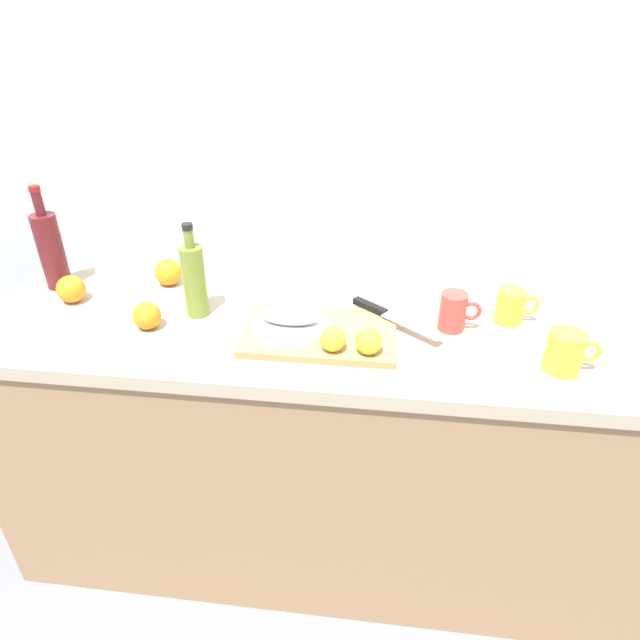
{
  "coord_description": "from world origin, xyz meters",
  "views": [
    {
      "loc": [
        0.12,
        -1.27,
        1.67
      ],
      "look_at": [
        -0.03,
        -0.06,
        0.95
      ],
      "focal_mm": 30.49,
      "sensor_mm": 36.0,
      "label": 1
    }
  ],
  "objects_px": {
    "chef_knife": "(385,313)",
    "wine_bottle": "(51,249)",
    "coffee_mug_1": "(511,306)",
    "coffee_mug_2": "(566,352)",
    "lemon_0": "(369,341)",
    "olive_oil_bottle": "(194,279)",
    "orange_0": "(71,289)",
    "cutting_board": "(320,333)",
    "coffee_mug_0": "(454,312)",
    "white_plate": "(291,325)",
    "fish_fillet": "(290,317)"
  },
  "relations": [
    {
      "from": "chef_knife",
      "to": "olive_oil_bottle",
      "type": "xyz_separation_m",
      "value": [
        -0.53,
        -0.02,
        0.08
      ]
    },
    {
      "from": "olive_oil_bottle",
      "to": "coffee_mug_2",
      "type": "distance_m",
      "value": 0.97
    },
    {
      "from": "coffee_mug_1",
      "to": "olive_oil_bottle",
      "type": "bearing_deg",
      "value": -175.55
    },
    {
      "from": "cutting_board",
      "to": "olive_oil_bottle",
      "type": "distance_m",
      "value": 0.38
    },
    {
      "from": "cutting_board",
      "to": "chef_knife",
      "type": "distance_m",
      "value": 0.19
    },
    {
      "from": "fish_fillet",
      "to": "olive_oil_bottle",
      "type": "distance_m",
      "value": 0.29
    },
    {
      "from": "coffee_mug_2",
      "to": "coffee_mug_1",
      "type": "bearing_deg",
      "value": 111.26
    },
    {
      "from": "coffee_mug_0",
      "to": "coffee_mug_1",
      "type": "bearing_deg",
      "value": 20.88
    },
    {
      "from": "olive_oil_bottle",
      "to": "white_plate",
      "type": "bearing_deg",
      "value": -14.95
    },
    {
      "from": "fish_fillet",
      "to": "coffee_mug_1",
      "type": "distance_m",
      "value": 0.61
    },
    {
      "from": "chef_knife",
      "to": "coffee_mug_0",
      "type": "xyz_separation_m",
      "value": [
        0.18,
        -0.01,
        0.02
      ]
    },
    {
      "from": "orange_0",
      "to": "white_plate",
      "type": "bearing_deg",
      "value": -8.6
    },
    {
      "from": "lemon_0",
      "to": "coffee_mug_1",
      "type": "distance_m",
      "value": 0.45
    },
    {
      "from": "coffee_mug_1",
      "to": "coffee_mug_0",
      "type": "bearing_deg",
      "value": -159.12
    },
    {
      "from": "orange_0",
      "to": "lemon_0",
      "type": "bearing_deg",
      "value": -12.46
    },
    {
      "from": "white_plate",
      "to": "chef_knife",
      "type": "relative_size",
      "value": 0.83
    },
    {
      "from": "cutting_board",
      "to": "wine_bottle",
      "type": "distance_m",
      "value": 0.87
    },
    {
      "from": "olive_oil_bottle",
      "to": "coffee_mug_0",
      "type": "relative_size",
      "value": 2.43
    },
    {
      "from": "cutting_board",
      "to": "chef_knife",
      "type": "xyz_separation_m",
      "value": [
        0.17,
        0.09,
        0.02
      ]
    },
    {
      "from": "fish_fillet",
      "to": "wine_bottle",
      "type": "height_order",
      "value": "wine_bottle"
    },
    {
      "from": "lemon_0",
      "to": "orange_0",
      "type": "xyz_separation_m",
      "value": [
        -0.88,
        0.19,
        -0.01
      ]
    },
    {
      "from": "coffee_mug_2",
      "to": "cutting_board",
      "type": "bearing_deg",
      "value": 172.6
    },
    {
      "from": "white_plate",
      "to": "coffee_mug_2",
      "type": "bearing_deg",
      "value": -6.65
    },
    {
      "from": "chef_knife",
      "to": "olive_oil_bottle",
      "type": "bearing_deg",
      "value": -140.47
    },
    {
      "from": "wine_bottle",
      "to": "cutting_board",
      "type": "bearing_deg",
      "value": -12.92
    },
    {
      "from": "lemon_0",
      "to": "orange_0",
      "type": "bearing_deg",
      "value": 167.54
    },
    {
      "from": "fish_fillet",
      "to": "coffee_mug_1",
      "type": "height_order",
      "value": "coffee_mug_1"
    },
    {
      "from": "orange_0",
      "to": "cutting_board",
      "type": "bearing_deg",
      "value": -7.81
    },
    {
      "from": "coffee_mug_1",
      "to": "coffee_mug_2",
      "type": "relative_size",
      "value": 0.92
    },
    {
      "from": "cutting_board",
      "to": "lemon_0",
      "type": "xyz_separation_m",
      "value": [
        0.13,
        -0.09,
        0.04
      ]
    },
    {
      "from": "coffee_mug_0",
      "to": "orange_0",
      "type": "height_order",
      "value": "coffee_mug_0"
    },
    {
      "from": "coffee_mug_1",
      "to": "orange_0",
      "type": "height_order",
      "value": "coffee_mug_1"
    },
    {
      "from": "olive_oil_bottle",
      "to": "coffee_mug_1",
      "type": "relative_size",
      "value": 2.3
    },
    {
      "from": "lemon_0",
      "to": "orange_0",
      "type": "height_order",
      "value": "lemon_0"
    },
    {
      "from": "lemon_0",
      "to": "olive_oil_bottle",
      "type": "distance_m",
      "value": 0.52
    },
    {
      "from": "chef_knife",
      "to": "wine_bottle",
      "type": "bearing_deg",
      "value": -148.03
    },
    {
      "from": "cutting_board",
      "to": "coffee_mug_2",
      "type": "relative_size",
      "value": 3.12
    },
    {
      "from": "lemon_0",
      "to": "coffee_mug_0",
      "type": "bearing_deg",
      "value": 38.41
    },
    {
      "from": "wine_bottle",
      "to": "lemon_0",
      "type": "bearing_deg",
      "value": -16.32
    },
    {
      "from": "white_plate",
      "to": "lemon_0",
      "type": "xyz_separation_m",
      "value": [
        0.21,
        -0.09,
        0.03
      ]
    },
    {
      "from": "white_plate",
      "to": "orange_0",
      "type": "height_order",
      "value": "orange_0"
    },
    {
      "from": "coffee_mug_2",
      "to": "orange_0",
      "type": "bearing_deg",
      "value": 172.37
    },
    {
      "from": "coffee_mug_1",
      "to": "wine_bottle",
      "type": "bearing_deg",
      "value": 177.91
    },
    {
      "from": "olive_oil_bottle",
      "to": "fish_fillet",
      "type": "bearing_deg",
      "value": -14.95
    },
    {
      "from": "fish_fillet",
      "to": "wine_bottle",
      "type": "relative_size",
      "value": 0.49
    },
    {
      "from": "coffee_mug_1",
      "to": "coffee_mug_2",
      "type": "height_order",
      "value": "coffee_mug_2"
    },
    {
      "from": "olive_oil_bottle",
      "to": "orange_0",
      "type": "bearing_deg",
      "value": 176.08
    },
    {
      "from": "lemon_0",
      "to": "olive_oil_bottle",
      "type": "xyz_separation_m",
      "value": [
        -0.49,
        0.17,
        0.06
      ]
    },
    {
      "from": "white_plate",
      "to": "coffee_mug_2",
      "type": "relative_size",
      "value": 1.61
    },
    {
      "from": "chef_knife",
      "to": "wine_bottle",
      "type": "xyz_separation_m",
      "value": [
        -1.01,
        0.1,
        0.09
      ]
    }
  ]
}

